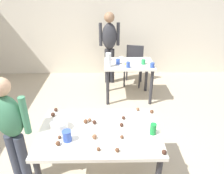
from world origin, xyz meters
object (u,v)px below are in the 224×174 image
object	(u,v)px
person_girl_near	(11,127)
pitcher_far	(108,60)
dining_table_near	(99,137)
dining_table_far	(128,69)
soda_can	(153,129)
person_adult_far	(109,42)
mixing_bowl	(59,125)
chair_far_table	(134,63)

from	to	relation	value
person_girl_near	pitcher_far	world-z (taller)	person_girl_near
pitcher_far	dining_table_near	bearing A→B (deg)	-93.00
dining_table_far	soda_can	xyz separation A→B (m)	(0.06, -2.12, 0.19)
person_adult_far	pitcher_far	distance (m)	0.92
dining_table_far	mixing_bowl	bearing A→B (deg)	-114.57
dining_table_far	pitcher_far	distance (m)	0.51
dining_table_far	dining_table_near	bearing A→B (deg)	-103.55
dining_table_near	person_girl_near	bearing A→B (deg)	-179.87
dining_table_near	person_girl_near	size ratio (longest dim) A/B	0.93
dining_table_near	soda_can	distance (m)	0.58
dining_table_far	person_adult_far	world-z (taller)	person_adult_far
dining_table_far	person_adult_far	distance (m)	0.89
chair_far_table	pitcher_far	xyz separation A→B (m)	(-0.58, -0.88, 0.38)
chair_far_table	pitcher_far	size ratio (longest dim) A/B	3.35
dining_table_near	mixing_bowl	world-z (taller)	mixing_bowl
dining_table_far	person_adult_far	size ratio (longest dim) A/B	0.59
dining_table_far	person_girl_near	size ratio (longest dim) A/B	0.69
person_girl_near	soda_can	size ratio (longest dim) A/B	11.24
person_adult_far	pitcher_far	xyz separation A→B (m)	(-0.03, -0.92, -0.08)
dining_table_near	person_adult_far	distance (m)	2.80
person_girl_near	person_adult_far	distance (m)	2.98
soda_can	pitcher_far	size ratio (longest dim) A/B	0.47
dining_table_near	pitcher_far	distance (m)	1.88
soda_can	pitcher_far	world-z (taller)	pitcher_far
person_girl_near	pitcher_far	distance (m)	2.13
person_girl_near	mixing_bowl	size ratio (longest dim) A/B	7.31
person_girl_near	soda_can	xyz separation A→B (m)	(1.48, -0.06, 0.00)
soda_can	mixing_bowl	bearing A→B (deg)	173.96
dining_table_far	person_girl_near	world-z (taller)	person_girl_near
mixing_bowl	soda_can	distance (m)	0.99
dining_table_far	mixing_bowl	xyz separation A→B (m)	(-0.92, -2.01, 0.17)
dining_table_far	mixing_bowl	size ratio (longest dim) A/B	5.04
dining_table_far	chair_far_table	world-z (taller)	chair_far_table
pitcher_far	dining_table_far	bearing A→B (deg)	25.40
pitcher_far	mixing_bowl	bearing A→B (deg)	-106.00
dining_table_far	soda_can	size ratio (longest dim) A/B	7.75
mixing_bowl	pitcher_far	size ratio (longest dim) A/B	0.72
dining_table_far	mixing_bowl	distance (m)	2.22
person_adult_far	pitcher_far	bearing A→B (deg)	-91.76
dining_table_near	person_adult_far	world-z (taller)	person_adult_far
dining_table_far	chair_far_table	size ratio (longest dim) A/B	1.09
chair_far_table	mixing_bowl	bearing A→B (deg)	-112.22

